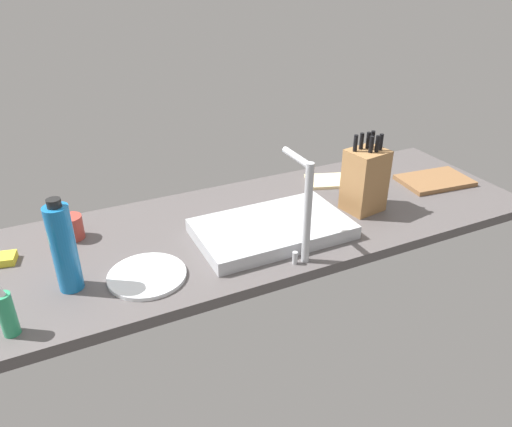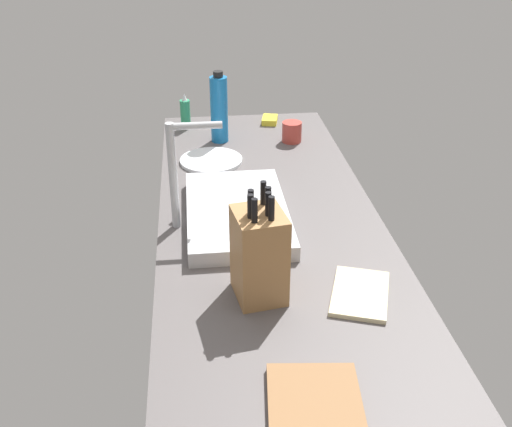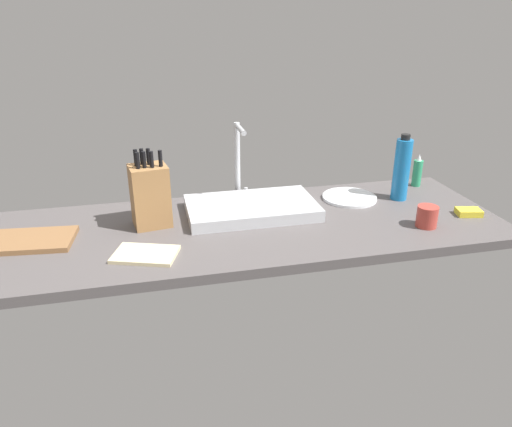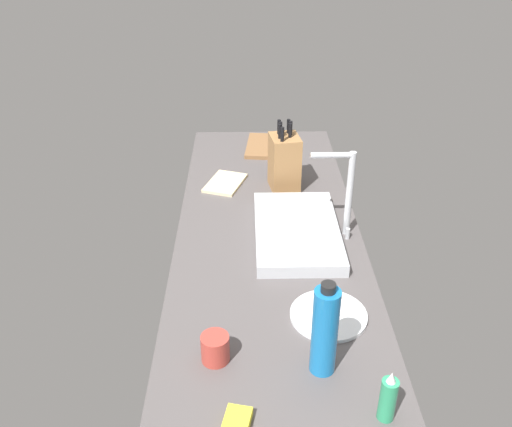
% 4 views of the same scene
% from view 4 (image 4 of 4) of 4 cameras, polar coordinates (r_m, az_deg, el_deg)
% --- Properties ---
extents(countertop_slab, '(1.89, 0.66, 0.04)m').
position_cam_4_polar(countertop_slab, '(2.02, 1.30, -2.27)').
color(countertop_slab, '#514C4C').
rests_on(countertop_slab, ground).
extents(sink_basin, '(0.49, 0.29, 0.04)m').
position_cam_4_polar(sink_basin, '(1.98, 4.19, -1.80)').
color(sink_basin, '#B7BABF').
rests_on(sink_basin, countertop_slab).
extents(faucet, '(0.06, 0.15, 0.32)m').
position_cam_4_polar(faucet, '(1.93, 9.12, 2.66)').
color(faucet, '#B7BABF').
rests_on(faucet, countertop_slab).
extents(knife_block, '(0.15, 0.13, 0.28)m').
position_cam_4_polar(knife_block, '(2.26, 2.92, 5.31)').
color(knife_block, '#9E7042').
rests_on(knife_block, countertop_slab).
extents(cutting_board, '(0.29, 0.21, 0.02)m').
position_cam_4_polar(cutting_board, '(2.67, 1.01, 6.91)').
color(cutting_board, brown).
rests_on(cutting_board, countertop_slab).
extents(soap_bottle, '(0.04, 0.04, 0.14)m').
position_cam_4_polar(soap_bottle, '(1.38, 13.34, -17.89)').
color(soap_bottle, '#2D9966').
rests_on(soap_bottle, countertop_slab).
extents(water_bottle, '(0.07, 0.07, 0.27)m').
position_cam_4_polar(water_bottle, '(1.41, 7.05, -11.80)').
color(water_bottle, '#1970B7').
rests_on(water_bottle, countertop_slab).
extents(dinner_plate, '(0.22, 0.22, 0.01)m').
position_cam_4_polar(dinner_plate, '(1.65, 7.42, -10.27)').
color(dinner_plate, white).
rests_on(dinner_plate, countertop_slab).
extents(dish_towel, '(0.23, 0.19, 0.01)m').
position_cam_4_polar(dish_towel, '(2.33, -3.16, 3.14)').
color(dish_towel, beige).
rests_on(dish_towel, countertop_slab).
extents(coffee_mug, '(0.08, 0.08, 0.08)m').
position_cam_4_polar(coffee_mug, '(1.49, -4.19, -13.56)').
color(coffee_mug, '#B23D33').
rests_on(coffee_mug, countertop_slab).
extents(dish_sponge, '(0.10, 0.08, 0.02)m').
position_cam_4_polar(dish_sponge, '(1.36, -2.02, -20.69)').
color(dish_sponge, yellow).
rests_on(dish_sponge, countertop_slab).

